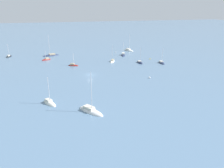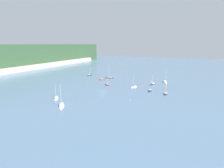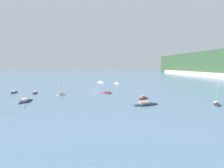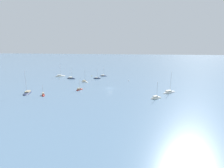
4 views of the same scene
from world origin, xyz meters
The scene contains 14 objects.
ground_plane centered at (0.00, 0.00, 0.00)m, with size 600.00×600.00×0.00m, color slate.
sailboat_0 centered at (16.09, 5.21, 0.12)m, with size 3.75×5.17×6.57m.
sailboat_1 centered at (42.77, -31.36, 0.12)m, with size 8.01×5.01×10.94m.
sailboat_2 centered at (-32.05, 5.27, 0.12)m, with size 8.21×6.77×11.99m.
sailboat_3 centered at (12.85, -26.60, 0.07)m, with size 5.37×2.00×8.18m.
sailboat_5 centered at (40.67, 15.07, 0.12)m, with size 4.85×9.28×12.49m.
sailboat_6 centered at (30.85, 17.38, 0.12)m, with size 3.47×5.00×5.80m.
sailboat_7 centered at (18.50, -14.29, 0.13)m, with size 6.01×4.35×8.88m.
sailboat_8 centered at (-24.08, 15.76, 0.11)m, with size 6.08×4.56×8.89m.
sailboat_9 centered at (9.75, -36.58, 0.09)m, with size 5.99×2.45×8.14m.
sailboat_10 centered at (31.32, -24.07, 0.12)m, with size 7.65×4.26×8.05m.
mooring_buoy_0 centered at (18.58, -34.56, 0.25)m, with size 0.50×0.50×0.50m.
mooring_buoy_1 centered at (39.14, -21.72, 0.27)m, with size 0.54×0.54×0.54m.
mooring_buoy_2 centered at (-10.25, -21.29, 0.31)m, with size 0.61×0.61×0.61m.
Camera 4 is at (-12.88, 95.49, 25.44)m, focal length 28.00 mm.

